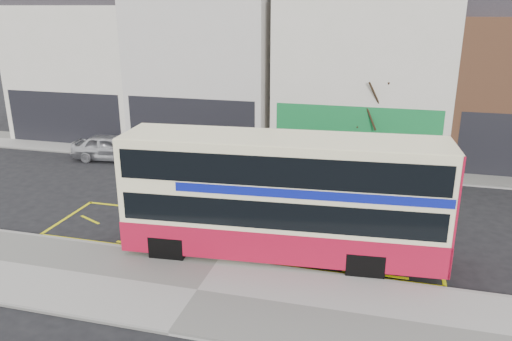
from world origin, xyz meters
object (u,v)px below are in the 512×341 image
(double_decker_bus, at_px, (283,196))
(street_tree_right, at_px, (374,91))
(bus_stop_post, at_px, (127,198))
(car_white, at_px, (405,174))
(car_silver, at_px, (111,147))
(car_grey, at_px, (318,166))

(double_decker_bus, height_order, street_tree_right, street_tree_right)
(double_decker_bus, xyz_separation_m, street_tree_right, (2.31, 11.07, 1.75))
(double_decker_bus, xyz_separation_m, bus_stop_post, (-5.06, -0.99, -0.20))
(car_white, xyz_separation_m, street_tree_right, (-1.74, 3.01, 3.27))
(car_white, bearing_deg, bus_stop_post, 129.25)
(car_silver, height_order, car_grey, car_grey)
(bus_stop_post, distance_m, street_tree_right, 14.26)
(car_silver, relative_size, street_tree_right, 0.72)
(car_grey, relative_size, car_white, 1.05)
(double_decker_bus, distance_m, car_white, 9.14)
(car_grey, bearing_deg, street_tree_right, -40.87)
(car_grey, bearing_deg, double_decker_bus, 173.23)
(street_tree_right, bearing_deg, car_silver, -168.86)
(street_tree_right, bearing_deg, car_grey, -124.44)
(car_grey, height_order, street_tree_right, street_tree_right)
(bus_stop_post, xyz_separation_m, street_tree_right, (7.36, 12.06, 1.94))
(street_tree_right, bearing_deg, bus_stop_post, -121.40)
(bus_stop_post, height_order, car_grey, bus_stop_post)
(bus_stop_post, distance_m, car_white, 12.91)
(double_decker_bus, height_order, car_silver, double_decker_bus)
(car_grey, height_order, car_white, car_grey)
(car_silver, xyz_separation_m, car_white, (15.30, -0.34, -0.07))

